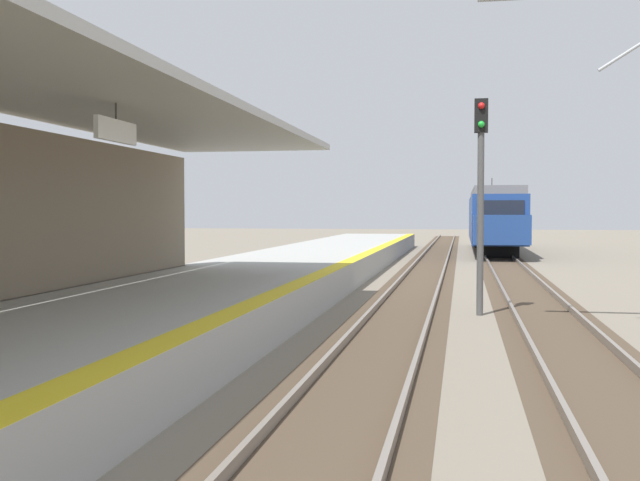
# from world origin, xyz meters

# --- Properties ---
(station_platform) EXTENTS (5.00, 80.00, 0.91)m
(station_platform) POSITION_xyz_m (-2.50, 16.00, 0.45)
(station_platform) COLOR #A8A8A3
(station_platform) RESTS_ON ground
(track_pair_nearest_platform) EXTENTS (2.34, 120.00, 0.16)m
(track_pair_nearest_platform) POSITION_xyz_m (1.90, 20.00, 0.05)
(track_pair_nearest_platform) COLOR #4C3D2D
(track_pair_nearest_platform) RESTS_ON ground
(track_pair_middle) EXTENTS (2.34, 120.00, 0.16)m
(track_pair_middle) POSITION_xyz_m (5.30, 20.00, 0.05)
(track_pair_middle) COLOR #4C3D2D
(track_pair_middle) RESTS_ON ground
(approaching_train) EXTENTS (2.93, 19.60, 4.76)m
(approaching_train) POSITION_xyz_m (5.30, 49.66, 2.18)
(approaching_train) COLOR navy
(approaching_train) RESTS_ON ground
(rail_signal_post) EXTENTS (0.32, 0.34, 5.20)m
(rail_signal_post) POSITION_xyz_m (3.77, 19.72, 3.19)
(rail_signal_post) COLOR #4C4C4C
(rail_signal_post) RESTS_ON ground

